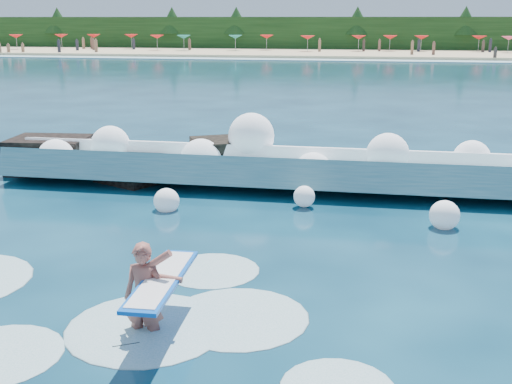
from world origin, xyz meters
TOP-DOWN VIEW (x-y plane):
  - ground at (0.00, 0.00)m, footprint 200.00×200.00m
  - beach at (0.00, 78.00)m, footprint 140.00×20.00m
  - wet_band at (0.00, 67.00)m, footprint 140.00×5.00m
  - treeline at (0.00, 88.00)m, footprint 140.00×4.00m
  - breaking_wave at (1.57, 7.11)m, footprint 16.81×2.67m
  - rock_cluster at (-3.62, 7.61)m, footprint 8.23×3.40m
  - surfer_with_board at (0.60, -2.22)m, footprint 0.93×2.93m
  - wave_spray at (1.07, 7.01)m, footprint 14.77×4.75m
  - surf_foam at (-0.61, -1.56)m, footprint 9.52×5.66m
  - beach_umbrellas at (0.14, 80.43)m, footprint 111.90×6.85m
  - beachgoers at (2.23, 74.46)m, footprint 105.21×11.27m

SIDE VIEW (x-z plane):
  - ground at x=0.00m, z-range 0.00..0.00m
  - surf_foam at x=-0.61m, z-range -0.07..0.07m
  - wet_band at x=0.00m, z-range 0.00..0.08m
  - beach at x=0.00m, z-range 0.00..0.40m
  - rock_cluster at x=-3.62m, z-range -0.25..1.14m
  - breaking_wave at x=1.57m, z-range -0.22..1.23m
  - surfer_with_board at x=0.60m, z-range -0.23..1.54m
  - wave_spray at x=1.07m, z-range -0.15..1.99m
  - beachgoers at x=2.23m, z-range 0.15..2.08m
  - beach_umbrellas at x=0.14m, z-range 2.00..2.50m
  - treeline at x=0.00m, z-range 0.00..5.00m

